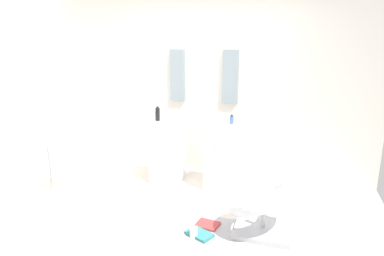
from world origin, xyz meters
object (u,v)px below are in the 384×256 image
(magazine_red, at_px, (207,225))
(lounge_chair, at_px, (264,202))
(towel_rack, at_px, (57,147))
(magazine_teal, at_px, (199,234))
(soap_bottle_green, at_px, (157,116))
(soap_bottle_black, at_px, (158,114))
(coffee_mug, at_px, (194,233))
(pedestal_sink_right, at_px, (222,155))
(pedestal_sink_left, at_px, (167,149))
(soap_bottle_blue, at_px, (232,120))

(magazine_red, bearing_deg, lounge_chair, 14.49)
(towel_rack, distance_m, magazine_teal, 2.14)
(soap_bottle_green, relative_size, soap_bottle_black, 0.72)
(magazine_red, bearing_deg, coffee_mug, -97.98)
(towel_rack, bearing_deg, magazine_teal, -12.74)
(magazine_teal, relative_size, soap_bottle_green, 1.93)
(pedestal_sink_right, relative_size, magazine_teal, 3.61)
(pedestal_sink_right, relative_size, soap_bottle_black, 5.00)
(pedestal_sink_right, height_order, towel_rack, pedestal_sink_right)
(lounge_chair, height_order, towel_rack, towel_rack)
(pedestal_sink_right, bearing_deg, magazine_teal, -87.66)
(pedestal_sink_right, bearing_deg, pedestal_sink_left, 180.00)
(magazine_red, relative_size, soap_bottle_green, 1.67)
(lounge_chair, bearing_deg, pedestal_sink_left, 145.11)
(pedestal_sink_right, distance_m, soap_bottle_green, 1.03)
(pedestal_sink_left, distance_m, pedestal_sink_right, 0.78)
(towel_rack, height_order, magazine_red, towel_rack)
(lounge_chair, distance_m, coffee_mug, 0.78)
(lounge_chair, xyz_separation_m, soap_bottle_green, (-1.56, 0.96, 0.59))
(coffee_mug, relative_size, soap_bottle_green, 0.72)
(towel_rack, bearing_deg, soap_bottle_green, 36.45)
(pedestal_sink_left, xyz_separation_m, coffee_mug, (0.79, -1.31, -0.40))
(lounge_chair, xyz_separation_m, soap_bottle_blue, (-0.54, 1.04, 0.59))
(towel_rack, height_order, soap_bottle_black, soap_bottle_black)
(pedestal_sink_right, xyz_separation_m, coffee_mug, (0.01, -1.31, -0.40))
(pedestal_sink_right, height_order, soap_bottle_blue, soap_bottle_blue)
(magazine_teal, distance_m, soap_bottle_blue, 1.60)
(lounge_chair, height_order, magazine_red, lounge_chair)
(magazine_teal, bearing_deg, coffee_mug, -107.95)
(lounge_chair, height_order, soap_bottle_blue, soap_bottle_blue)
(lounge_chair, bearing_deg, pedestal_sink_right, 123.26)
(magazine_red, xyz_separation_m, soap_bottle_green, (-0.99, 1.02, 0.92))
(pedestal_sink_left, distance_m, soap_bottle_green, 0.50)
(lounge_chair, distance_m, magazine_teal, 0.74)
(magazine_teal, xyz_separation_m, coffee_mug, (-0.05, -0.05, 0.04))
(pedestal_sink_left, height_order, magazine_red, pedestal_sink_left)
(soap_bottle_blue, bearing_deg, magazine_red, -91.53)
(pedestal_sink_left, bearing_deg, lounge_chair, -34.89)
(pedestal_sink_right, relative_size, soap_bottle_green, 6.96)
(magazine_red, distance_m, coffee_mug, 0.27)
(lounge_chair, distance_m, soap_bottle_black, 1.91)
(pedestal_sink_right, relative_size, coffee_mug, 9.61)
(pedestal_sink_right, bearing_deg, towel_rack, -157.44)
(soap_bottle_blue, bearing_deg, pedestal_sink_left, -177.16)
(magazine_red, distance_m, soap_bottle_black, 1.69)
(pedestal_sink_left, relative_size, towel_rack, 1.03)
(towel_rack, bearing_deg, pedestal_sink_left, 34.63)
(soap_bottle_black, bearing_deg, magazine_teal, -52.14)
(towel_rack, distance_m, soap_bottle_blue, 2.26)
(pedestal_sink_left, bearing_deg, towel_rack, -145.37)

